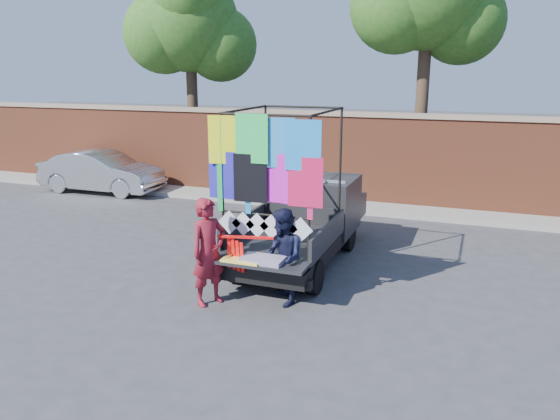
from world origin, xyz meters
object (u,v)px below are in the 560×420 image
(sedan, at_px, (102,172))
(woman, at_px, (209,252))
(pickup_truck, at_px, (308,218))
(man, at_px, (283,257))

(sedan, relative_size, woman, 2.20)
(pickup_truck, distance_m, man, 2.53)
(pickup_truck, relative_size, sedan, 1.25)
(woman, bearing_deg, man, -42.61)
(pickup_truck, bearing_deg, man, -81.96)
(sedan, bearing_deg, pickup_truck, -114.88)
(pickup_truck, distance_m, woman, 3.03)
(pickup_truck, xyz_separation_m, woman, (-0.77, -2.93, 0.11))
(pickup_truck, xyz_separation_m, man, (0.35, -2.51, 0.02))
(sedan, distance_m, man, 10.19)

